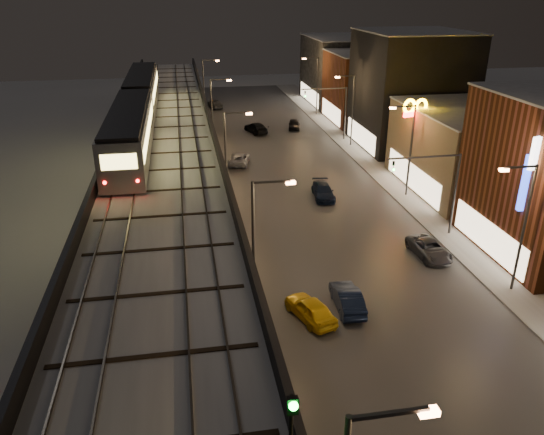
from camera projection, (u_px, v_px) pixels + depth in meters
road_surface at (303, 187)px, 54.52m from camera, size 17.00×120.00×0.06m
sidewalk_right at (395, 181)px, 56.07m from camera, size 4.00×120.00×0.14m
under_viaduct_pavement at (170, 195)px, 52.41m from camera, size 11.00×120.00×0.06m
elevated_viaduct at (165, 150)px, 47.32m from camera, size 9.00×100.00×6.30m
viaduct_trackbed at (164, 141)px, 47.12m from camera, size 8.40×100.00×0.32m
viaduct_parapet_streetside at (213, 134)px, 47.64m from camera, size 0.30×100.00×1.10m
viaduct_parapet_far at (114, 138)px, 46.28m from camera, size 0.30×100.00×1.10m
building_c at (472, 150)px, 52.77m from camera, size 12.20×15.20×8.16m
building_d at (410, 90)px, 66.00m from camera, size 12.20×13.20×14.16m
building_e at (371, 87)px, 79.43m from camera, size 12.20×12.20×10.16m
building_f at (344, 70)px, 91.86m from camera, size 12.20×16.20×11.16m
streetlight_left_1 at (258, 241)px, 31.34m from camera, size 2.57×0.28×9.00m
streetlight_right_1 at (522, 221)px, 34.03m from camera, size 2.56×0.28×9.00m
streetlight_left_2 at (229, 154)px, 47.58m from camera, size 2.57×0.28×9.00m
streetlight_right_2 at (409, 145)px, 50.27m from camera, size 2.56×0.28×9.00m
streetlight_left_3 at (214, 111)px, 63.82m from camera, size 2.57×0.28×9.00m
streetlight_right_3 at (351, 106)px, 66.50m from camera, size 2.56×0.28×9.00m
streetlight_left_4 at (206, 85)px, 80.06m from camera, size 2.57×0.28×9.00m
streetlight_right_4 at (316, 82)px, 82.74m from camera, size 2.56×0.28×9.00m
traffic_light_rig_a at (443, 185)px, 42.30m from camera, size 6.10×0.34×7.00m
traffic_light_rig_b at (337, 107)px, 69.36m from camera, size 6.10×0.34×7.00m
subway_train at (137, 107)px, 50.43m from camera, size 3.06×37.17×3.66m
rail_signal at (292, 421)px, 13.86m from camera, size 0.33×0.42×2.85m
car_taxi at (310, 310)px, 32.76m from camera, size 2.96×4.50×1.43m
car_near_white at (347, 299)px, 33.87m from camera, size 1.70×4.36×1.41m
car_mid_silver at (239, 159)px, 61.33m from camera, size 3.12×4.91×1.26m
car_mid_dark at (256, 128)px, 74.28m from camera, size 3.24×5.27×1.43m
car_far_white at (215, 104)px, 89.15m from camera, size 2.88×4.81×1.53m
car_onc_dark at (429, 249)px, 40.39m from camera, size 2.37×4.66×1.26m
car_onc_white at (323, 192)px, 51.56m from camera, size 2.30×4.75×1.33m
car_onc_red at (294, 125)px, 76.28m from camera, size 2.38×4.20×1.35m
sign_mcdonalds at (414, 117)px, 51.60m from camera, size 2.71×0.70×9.13m
sign_citgo at (539, 172)px, 34.75m from camera, size 2.17×0.39×10.33m
sign_carwash at (532, 192)px, 35.53m from camera, size 1.73×0.35×8.99m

